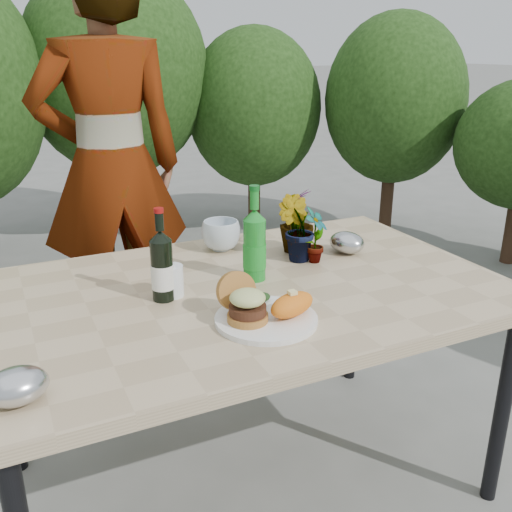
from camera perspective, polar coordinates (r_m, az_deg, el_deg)
name	(u,v)px	position (r m, az deg, el deg)	size (l,w,h in m)	color
ground	(246,481)	(2.18, -0.97, -21.56)	(80.00, 80.00, 0.00)	slate
patio_table	(245,304)	(1.79, -1.10, -4.83)	(1.60, 1.00, 0.75)	tan
shrub_hedge	(167,117)	(3.27, -8.90, 13.59)	(6.77, 5.18, 2.05)	#382316
dinner_plate	(266,319)	(1.55, 1.02, -6.35)	(0.28, 0.28, 0.01)	white
burger_stack	(245,302)	(1.52, -1.14, -4.67)	(0.11, 0.16, 0.11)	#B7722D
sweet_potato	(292,305)	(1.55, 3.62, -4.88)	(0.15, 0.08, 0.06)	orange
grilled_veg	(257,299)	(1.63, 0.12, -4.28)	(0.08, 0.05, 0.03)	olive
wine_bottle	(162,267)	(1.67, -9.38, -1.08)	(0.07, 0.07, 0.28)	black
sparkling_water	(254,246)	(1.79, -0.16, 1.01)	(0.07, 0.07, 0.31)	#178124
plastic_cup	(171,281)	(1.71, -8.45, -2.47)	(0.07, 0.07, 0.10)	white
seedling_left	(315,236)	(1.95, 5.94, 2.05)	(0.10, 0.07, 0.19)	#1F531C
seedling_mid	(296,229)	(1.96, 4.04, 2.73)	(0.13, 0.10, 0.23)	#2A5E20
seedling_right	(297,221)	(2.05, 4.10, 3.55)	(0.13, 0.13, 0.23)	#27541D
blue_bowl	(221,235)	(2.08, -3.52, 2.08)	(0.14, 0.14, 0.11)	silver
foil_packet_left	(16,386)	(1.31, -22.83, -11.90)	(0.13, 0.11, 0.08)	#B6B8BE
foil_packet_right	(347,243)	(2.08, 9.08, 1.34)	(0.13, 0.11, 0.08)	#B1B4B8
person	(111,168)	(2.70, -14.28, 8.56)	(0.68, 0.45, 1.87)	#9E6B4F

